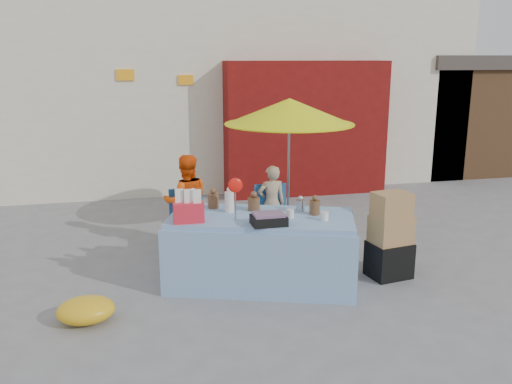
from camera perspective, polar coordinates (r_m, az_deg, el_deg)
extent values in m
plane|color=slate|center=(6.59, -1.80, -9.88)|extent=(80.00, 80.00, 0.00)
cube|color=silver|center=(12.97, -8.13, 12.06)|extent=(12.00, 5.00, 4.50)
cube|color=maroon|center=(10.74, 5.30, 6.66)|extent=(3.20, 0.60, 2.60)
cube|color=#4C331E|center=(14.24, 19.71, 7.32)|extent=(2.60, 3.00, 2.40)
cube|color=#3F3833|center=(14.16, 20.17, 12.74)|extent=(2.80, 3.20, 0.30)
cube|color=#FC9E15|center=(10.39, -13.59, 11.90)|extent=(0.32, 0.04, 0.20)
cube|color=#FC9E15|center=(10.45, -7.40, 11.63)|extent=(0.28, 0.04, 0.18)
cube|color=#8DB0E1|center=(6.53, 0.56, -6.09)|extent=(2.35, 1.61, 0.85)
cube|color=#8DB0E1|center=(6.07, 0.12, -7.96)|extent=(2.11, 0.75, 0.79)
cube|color=#8DB0E1|center=(7.00, 0.93, -4.91)|extent=(2.11, 0.75, 0.79)
cylinder|color=white|center=(6.65, -6.62, -1.02)|extent=(0.16, 0.16, 0.20)
cylinder|color=brown|center=(6.72, -4.52, -0.92)|extent=(0.17, 0.17, 0.18)
cylinder|color=white|center=(6.51, -2.82, -1.07)|extent=(0.14, 0.14, 0.25)
cylinder|color=brown|center=(6.60, -0.23, -1.26)|extent=(0.19, 0.19, 0.16)
cylinder|color=#B2B2B7|center=(6.59, 4.70, -1.43)|extent=(0.13, 0.13, 0.14)
cylinder|color=brown|center=(6.45, 6.19, -1.64)|extent=(0.16, 0.16, 0.17)
cylinder|color=white|center=(6.30, 3.61, -2.29)|extent=(0.12, 0.12, 0.10)
cylinder|color=white|center=(6.25, 7.23, -2.53)|extent=(0.12, 0.12, 0.10)
sphere|color=brown|center=(6.41, -7.84, -1.81)|extent=(0.17, 0.17, 0.17)
ellipsoid|color=red|center=(6.16, -2.20, 0.71)|extent=(0.18, 0.11, 0.17)
cube|color=red|center=(6.16, -7.11, -2.17)|extent=(0.37, 0.26, 0.23)
cube|color=black|center=(6.04, 1.35, -2.99)|extent=(0.45, 0.38, 0.10)
cube|color=#205694|center=(7.74, -7.11, -4.50)|extent=(0.49, 0.47, 0.45)
cube|color=#205694|center=(7.83, -7.40, -1.05)|extent=(0.48, 0.05, 0.40)
cube|color=#205694|center=(7.95, 1.90, -3.88)|extent=(0.49, 0.47, 0.45)
cube|color=#205694|center=(8.04, 1.50, -0.53)|extent=(0.48, 0.05, 0.40)
imported|color=#FF550D|center=(7.75, -7.33, -1.00)|extent=(0.66, 0.52, 1.35)
imported|color=tan|center=(7.99, 1.64, -1.20)|extent=(0.42, 0.28, 1.14)
cylinder|color=gray|center=(8.11, 3.45, 2.13)|extent=(0.04, 0.04, 2.00)
cone|color=#DDE50B|center=(7.97, 3.54, 8.47)|extent=(1.90, 1.90, 0.38)
cylinder|color=#DDE50B|center=(7.99, 3.52, 7.18)|extent=(1.90, 1.90, 0.02)
cube|color=black|center=(6.99, 13.82, -6.91)|extent=(0.55, 0.47, 0.44)
cube|color=#A77D4B|center=(6.86, 14.01, -3.86)|extent=(0.51, 0.43, 0.34)
cube|color=#A77D4B|center=(6.75, 14.11, -1.33)|extent=(0.47, 0.38, 0.30)
ellipsoid|color=gold|center=(5.98, -17.47, -11.78)|extent=(0.73, 0.66, 0.27)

